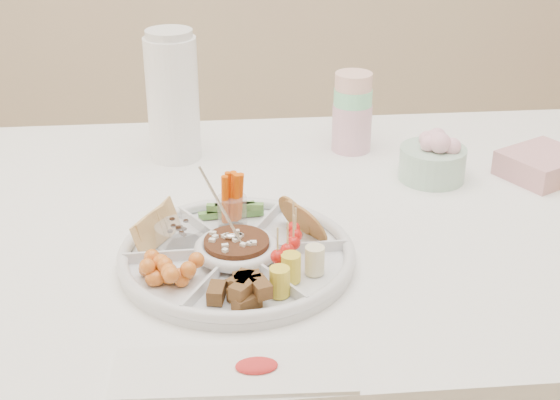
{
  "coord_description": "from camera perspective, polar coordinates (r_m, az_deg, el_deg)",
  "views": [
    {
      "loc": [
        -0.18,
        -1.27,
        1.42
      ],
      "look_at": [
        -0.07,
        -0.07,
        0.82
      ],
      "focal_mm": 50.0,
      "sensor_mm": 36.0,
      "label": 1
    }
  ],
  "objects": [
    {
      "name": "party_tray",
      "position": [
        1.27,
        -3.18,
        -3.84
      ],
      "size": [
        0.39,
        0.39,
        0.04
      ],
      "primitive_type": "cylinder",
      "rotation": [
        0.0,
        0.0,
        0.03
      ],
      "color": "silver",
      "rests_on": "dining_table"
    },
    {
      "name": "tortillas",
      "position": [
        1.33,
        1.44,
        -1.35
      ],
      "size": [
        0.1,
        0.1,
        0.06
      ],
      "primitive_type": null,
      "rotation": [
        0.0,
        0.0,
        0.03
      ],
      "color": "#B3813F",
      "rests_on": "party_tray"
    },
    {
      "name": "cherries",
      "position": [
        1.21,
        -8.32,
        -5.11
      ],
      "size": [
        0.12,
        0.12,
        0.04
      ],
      "primitive_type": null,
      "rotation": [
        0.0,
        0.0,
        0.03
      ],
      "color": "orange",
      "rests_on": "party_tray"
    },
    {
      "name": "napkin_stack",
      "position": [
        1.67,
        18.65,
        2.47
      ],
      "size": [
        0.2,
        0.19,
        0.05
      ],
      "primitive_type": "cube",
      "rotation": [
        0.0,
        0.0,
        0.5
      ],
      "color": "#D49398",
      "rests_on": "dining_table"
    },
    {
      "name": "carrot_cucumber",
      "position": [
        1.37,
        -3.62,
        0.37
      ],
      "size": [
        0.1,
        0.1,
        0.09
      ],
      "primitive_type": null,
      "rotation": [
        0.0,
        0.0,
        0.03
      ],
      "color": "#E95202",
      "rests_on": "party_tray"
    },
    {
      "name": "dining_table",
      "position": [
        1.65,
        2.29,
        -12.72
      ],
      "size": [
        1.52,
        1.02,
        0.76
      ],
      "primitive_type": "cube",
      "color": "white",
      "rests_on": "floor"
    },
    {
      "name": "placemat",
      "position": [
        1.05,
        -3.39,
        -12.35
      ],
      "size": [
        0.32,
        0.12,
        0.01
      ],
      "primitive_type": "cube",
      "rotation": [
        0.0,
        0.0,
        -0.04
      ],
      "color": "silver",
      "rests_on": "dining_table"
    },
    {
      "name": "pita_raisins",
      "position": [
        1.32,
        -8.3,
        -1.89
      ],
      "size": [
        0.12,
        0.12,
        0.06
      ],
      "primitive_type": null,
      "rotation": [
        0.0,
        0.0,
        0.03
      ],
      "color": "tan",
      "rests_on": "party_tray"
    },
    {
      "name": "thermos",
      "position": [
        1.65,
        -7.86,
        7.65
      ],
      "size": [
        0.12,
        0.12,
        0.28
      ],
      "primitive_type": "cylinder",
      "rotation": [
        0.0,
        0.0,
        -0.11
      ],
      "color": "white",
      "rests_on": "dining_table"
    },
    {
      "name": "granola_chunks",
      "position": [
        1.15,
        -2.72,
        -6.46
      ],
      "size": [
        0.11,
        0.11,
        0.05
      ],
      "primitive_type": null,
      "rotation": [
        0.0,
        0.0,
        0.03
      ],
      "color": "brown",
      "rests_on": "party_tray"
    },
    {
      "name": "bean_dip",
      "position": [
        1.27,
        -3.18,
        -3.55
      ],
      "size": [
        0.11,
        0.11,
        0.04
      ],
      "primitive_type": "cylinder",
      "rotation": [
        0.0,
        0.0,
        0.03
      ],
      "color": "#5B2815",
      "rests_on": "party_tray"
    },
    {
      "name": "banana_tomato",
      "position": [
        1.21,
        2.35,
        -3.54
      ],
      "size": [
        0.1,
        0.1,
        0.08
      ],
      "primitive_type": null,
      "rotation": [
        0.0,
        0.0,
        0.03
      ],
      "color": "#D7B552",
      "rests_on": "party_tray"
    },
    {
      "name": "cup_stack",
      "position": [
        1.69,
        5.36,
        7.42
      ],
      "size": [
        0.09,
        0.09,
        0.24
      ],
      "primitive_type": "cylinder",
      "rotation": [
        0.0,
        0.0,
        -0.08
      ],
      "color": "beige",
      "rests_on": "dining_table"
    },
    {
      "name": "flower_bowl",
      "position": [
        1.59,
        11.12,
        3.18
      ],
      "size": [
        0.14,
        0.14,
        0.1
      ],
      "primitive_type": "cylinder",
      "rotation": [
        0.0,
        0.0,
        0.09
      ],
      "color": "silver",
      "rests_on": "dining_table"
    }
  ]
}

